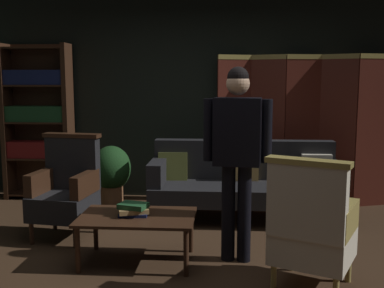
# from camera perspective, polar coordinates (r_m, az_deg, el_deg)

# --- Properties ---
(ground_plane) EXTENTS (10.00, 10.00, 0.00)m
(ground_plane) POSITION_cam_1_polar(r_m,az_deg,el_deg) (4.15, -0.83, -14.70)
(ground_plane) COLOR #3D2819
(back_wall) EXTENTS (7.20, 0.10, 2.80)m
(back_wall) POSITION_cam_1_polar(r_m,az_deg,el_deg) (6.27, 1.10, 6.19)
(back_wall) COLOR black
(back_wall) RESTS_ON ground_plane
(folding_screen) EXTENTS (2.16, 0.33, 1.90)m
(folding_screen) POSITION_cam_1_polar(r_m,az_deg,el_deg) (6.09, 13.30, 2.01)
(folding_screen) COLOR #5B2319
(folding_screen) RESTS_ON ground_plane
(bookshelf) EXTENTS (0.90, 0.32, 2.05)m
(bookshelf) POSITION_cam_1_polar(r_m,az_deg,el_deg) (6.52, -18.29, 2.89)
(bookshelf) COLOR #382114
(bookshelf) RESTS_ON ground_plane
(velvet_couch) EXTENTS (2.12, 0.78, 0.88)m
(velvet_couch) POSITION_cam_1_polar(r_m,az_deg,el_deg) (5.39, 6.36, -4.32)
(velvet_couch) COLOR #382114
(velvet_couch) RESTS_ON ground_plane
(coffee_table) EXTENTS (1.00, 0.64, 0.42)m
(coffee_table) POSITION_cam_1_polar(r_m,az_deg,el_deg) (4.14, -6.71, -9.30)
(coffee_table) COLOR #382114
(coffee_table) RESTS_ON ground_plane
(armchair_gilt_accent) EXTENTS (0.77, 0.77, 1.04)m
(armchair_gilt_accent) POSITION_cam_1_polar(r_m,az_deg,el_deg) (3.66, 14.40, -9.93)
(armchair_gilt_accent) COLOR tan
(armchair_gilt_accent) RESTS_ON ground_plane
(armchair_wing_left) EXTENTS (0.65, 0.65, 1.04)m
(armchair_wing_left) POSITION_cam_1_polar(r_m,az_deg,el_deg) (4.90, -15.13, -5.36)
(armchair_wing_left) COLOR #382114
(armchair_wing_left) RESTS_ON ground_plane
(standing_figure) EXTENTS (0.59, 0.26, 1.70)m
(standing_figure) POSITION_cam_1_polar(r_m,az_deg,el_deg) (4.02, 5.54, -0.26)
(standing_figure) COLOR black
(standing_figure) RESTS_ON ground_plane
(potted_plant) EXTENTS (0.48, 0.48, 0.78)m
(potted_plant) POSITION_cam_1_polar(r_m,az_deg,el_deg) (5.89, -9.83, -3.41)
(potted_plant) COLOR brown
(potted_plant) RESTS_ON ground_plane
(book_navy_cloth) EXTENTS (0.25, 0.17, 0.03)m
(book_navy_cloth) POSITION_cam_1_polar(r_m,az_deg,el_deg) (4.13, -7.17, -8.49)
(book_navy_cloth) COLOR navy
(book_navy_cloth) RESTS_ON coffee_table
(book_tan_leather) EXTENTS (0.29, 0.25, 0.04)m
(book_tan_leather) POSITION_cam_1_polar(r_m,az_deg,el_deg) (4.12, -7.18, -8.05)
(book_tan_leather) COLOR #9E7A47
(book_tan_leather) RESTS_ON book_navy_cloth
(book_green_cloth) EXTENTS (0.27, 0.23, 0.04)m
(book_green_cloth) POSITION_cam_1_polar(r_m,az_deg,el_deg) (4.11, -7.19, -7.50)
(book_green_cloth) COLOR #1E4C28
(book_green_cloth) RESTS_ON book_tan_leather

